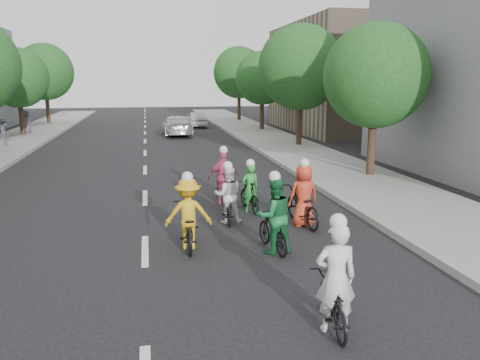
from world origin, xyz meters
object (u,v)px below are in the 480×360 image
object	(u,v)px
cyclist_6	(250,193)
spectator_2	(27,122)
cyclist_0	(274,221)
cyclist_2	(303,202)
cyclist_5	(223,182)
follow_car_trail	(196,119)
cyclist_1	(333,292)
cyclist_4	(188,220)
follow_car_lead	(177,125)
spectator_0	(5,132)
cyclist_3	(228,201)

from	to	relation	value
cyclist_6	spectator_2	world-z (taller)	spectator_2
cyclist_0	cyclist_2	world-z (taller)	cyclist_0
cyclist_5	follow_car_trail	distance (m)	25.03
cyclist_6	follow_car_trail	bearing A→B (deg)	-101.11
cyclist_6	spectator_2	size ratio (longest dim) A/B	0.99
cyclist_1	cyclist_2	distance (m)	5.37
cyclist_1	cyclist_4	size ratio (longest dim) A/B	0.98
cyclist_6	follow_car_lead	world-z (taller)	cyclist_6
cyclist_6	follow_car_trail	distance (m)	26.08
cyclist_6	cyclist_5	bearing A→B (deg)	-69.44
follow_car_lead	spectator_0	distance (m)	10.98
cyclist_0	follow_car_lead	bearing A→B (deg)	-98.04
cyclist_0	cyclist_6	xyz separation A→B (m)	(0.20, 3.39, -0.17)
cyclist_0	cyclist_4	xyz separation A→B (m)	(-1.85, 0.67, -0.06)
cyclist_0	cyclist_6	distance (m)	3.40
cyclist_2	follow_car_lead	xyz separation A→B (m)	(-1.91, 21.74, 0.06)
spectator_0	cyclist_4	bearing A→B (deg)	-159.90
cyclist_3	cyclist_5	size ratio (longest dim) A/B	0.93
cyclist_1	cyclist_2	xyz separation A→B (m)	(1.27, 5.21, 0.02)
cyclist_3	follow_car_lead	bearing A→B (deg)	-84.10
cyclist_1	cyclist_3	world-z (taller)	cyclist_1
cyclist_2	cyclist_4	size ratio (longest dim) A/B	1.05
cyclist_4	cyclist_6	distance (m)	3.40
cyclist_5	follow_car_trail	size ratio (longest dim) A/B	0.47
cyclist_6	follow_car_lead	distance (m)	20.18
cyclist_1	cyclist_6	xyz separation A→B (m)	(0.18, 6.79, -0.06)
cyclist_0	follow_car_lead	world-z (taller)	cyclist_0
cyclist_1	spectator_2	bearing A→B (deg)	-61.55
follow_car_trail	cyclist_2	bearing A→B (deg)	87.98
cyclist_5	follow_car_trail	bearing A→B (deg)	-97.24
cyclist_2	cyclist_5	distance (m)	3.16
cyclist_3	spectator_2	xyz separation A→B (m)	(-10.38, 23.26, 0.35)
cyclist_3	follow_car_trail	distance (m)	27.05
cyclist_2	cyclist_3	xyz separation A→B (m)	(-1.91, 0.66, -0.03)
cyclist_4	cyclist_5	bearing A→B (deg)	-108.29
cyclist_3	cyclist_6	size ratio (longest dim) A/B	1.07
cyclist_5	follow_car_lead	distance (m)	19.08
cyclist_1	cyclist_2	world-z (taller)	cyclist_1
cyclist_2	spectator_0	xyz separation A→B (m)	(-11.98, 17.37, 0.31)
cyclist_4	spectator_2	bearing A→B (deg)	-67.48
follow_car_lead	spectator_0	world-z (taller)	spectator_0
cyclist_3	spectator_0	size ratio (longest dim) A/B	1.08
cyclist_0	cyclist_4	distance (m)	1.97
cyclist_0	follow_car_lead	xyz separation A→B (m)	(-0.61, 23.55, -0.02)
cyclist_0	cyclist_1	size ratio (longest dim) A/B	1.00
cyclist_0	follow_car_trail	bearing A→B (deg)	-102.19
cyclist_0	spectator_2	bearing A→B (deg)	-76.38
cyclist_3	spectator_2	world-z (taller)	spectator_2
spectator_0	cyclist_1	bearing A→B (deg)	-160.06
cyclist_1	spectator_2	size ratio (longest dim) A/B	1.18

